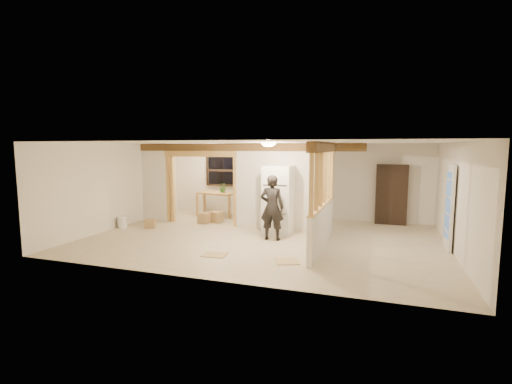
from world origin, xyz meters
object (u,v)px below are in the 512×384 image
(shop_vac, at_px, (162,209))
(bookshelf, at_px, (391,194))
(woman, at_px, (272,207))
(refrigerator, at_px, (278,199))
(work_table, at_px, (216,204))

(shop_vac, height_order, bookshelf, bookshelf)
(woman, bearing_deg, shop_vac, -24.46)
(refrigerator, relative_size, woman, 1.11)
(work_table, height_order, shop_vac, work_table)
(woman, distance_m, work_table, 3.85)
(work_table, distance_m, shop_vac, 1.88)
(refrigerator, height_order, shop_vac, refrigerator)
(shop_vac, bearing_deg, bookshelf, 9.76)
(woman, relative_size, work_table, 1.29)
(work_table, relative_size, shop_vac, 2.36)
(woman, bearing_deg, bookshelf, -135.97)
(refrigerator, relative_size, work_table, 1.44)
(work_table, bearing_deg, shop_vac, -142.25)
(refrigerator, height_order, work_table, refrigerator)
(refrigerator, bearing_deg, woman, -85.99)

